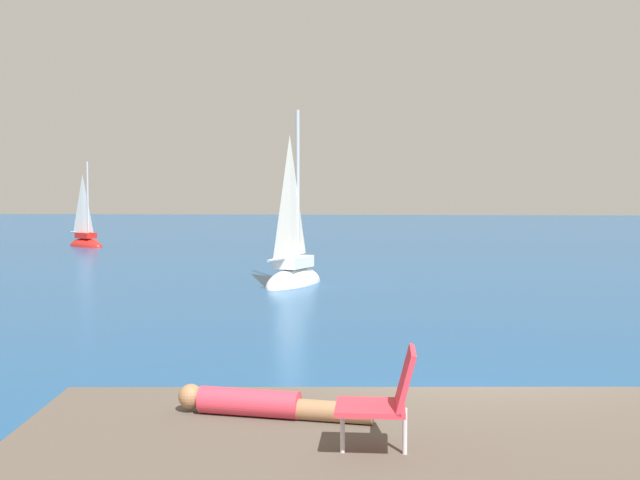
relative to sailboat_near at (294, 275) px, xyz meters
name	(u,v)px	position (x,y,z in m)	size (l,w,h in m)	color
ground_plane	(457,434)	(3.47, -14.63, -0.31)	(160.00, 160.00, 0.00)	navy
boulder_seaward	(459,466)	(3.38, -15.74, -0.31)	(0.85, 0.68, 0.47)	#4E5140
boulder_inland	(542,466)	(4.26, -15.68, -0.31)	(0.97, 0.78, 0.53)	#494C47
sailboat_near	(294,275)	(0.00, 0.00, 0.00)	(2.06, 3.21, 5.80)	white
sailboat_far	(86,242)	(-12.08, 15.28, -0.06)	(2.48, 2.11, 4.67)	red
person_sunbather	(263,404)	(1.54, -17.24, 0.72)	(1.75, 0.48, 0.25)	#DB384C
beach_chair	(386,396)	(2.59, -18.14, 1.05)	(0.60, 0.49, 0.80)	#E03342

